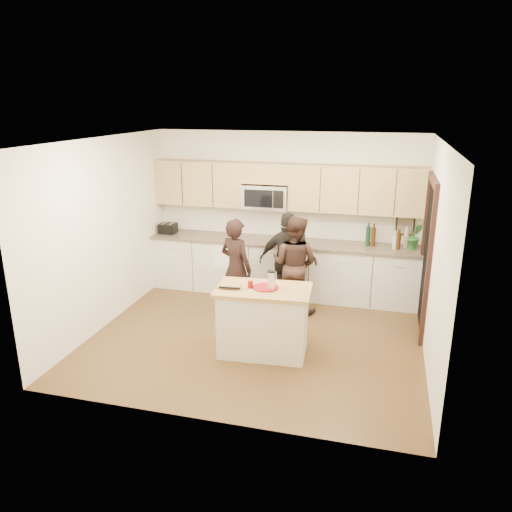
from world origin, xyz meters
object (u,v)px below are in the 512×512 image
(island, at_px, (263,320))
(woman_center, at_px, (294,264))
(toaster, at_px, (168,228))
(woman_right, at_px, (288,261))
(woman_left, at_px, (236,268))

(island, distance_m, woman_center, 1.50)
(island, height_order, toaster, toaster)
(toaster, xyz_separation_m, woman_right, (2.26, -0.54, -0.25))
(woman_left, bearing_deg, woman_center, -131.47)
(woman_center, height_order, woman_right, woman_right)
(woman_right, bearing_deg, toaster, -17.03)
(toaster, relative_size, woman_center, 0.18)
(woman_center, bearing_deg, toaster, -1.13)
(woman_left, bearing_deg, woman_right, -122.28)
(toaster, bearing_deg, island, -42.94)
(island, bearing_deg, woman_center, 80.72)
(woman_left, height_order, woman_center, woman_center)
(toaster, relative_size, woman_right, 0.18)
(woman_center, bearing_deg, island, 98.72)
(island, distance_m, toaster, 3.12)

